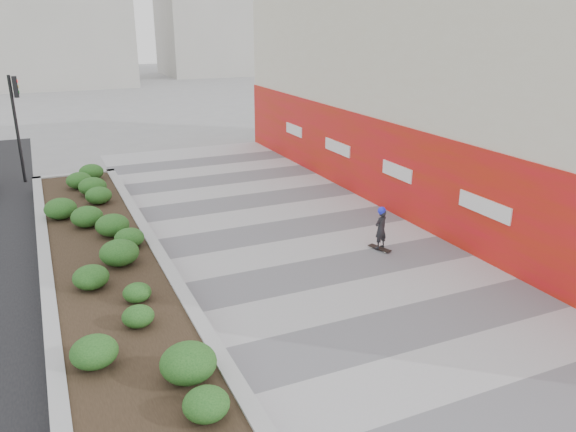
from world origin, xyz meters
name	(u,v)px	position (x,y,z in m)	size (l,w,h in m)	color
ground	(463,373)	(0.00, 0.00, 0.00)	(160.00, 160.00, 0.00)	gray
walkway	(375,303)	(0.00, 3.00, 0.01)	(8.00, 36.00, 0.01)	#A8A8AD
building	(458,87)	(6.98, 8.98, 3.98)	(6.04, 24.08, 8.00)	beige
planter	(104,262)	(-5.50, 7.00, 0.42)	(3.00, 18.00, 0.90)	#9E9EA0
traffic_signal_near	(16,113)	(-7.23, 17.50, 2.76)	(0.33, 0.28, 4.20)	black
manhole_cover	(393,298)	(0.50, 3.00, 0.00)	(0.44, 0.44, 0.01)	#595654
skateboarder	(381,228)	(1.82, 5.62, 0.66)	(0.48, 0.75, 1.30)	beige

